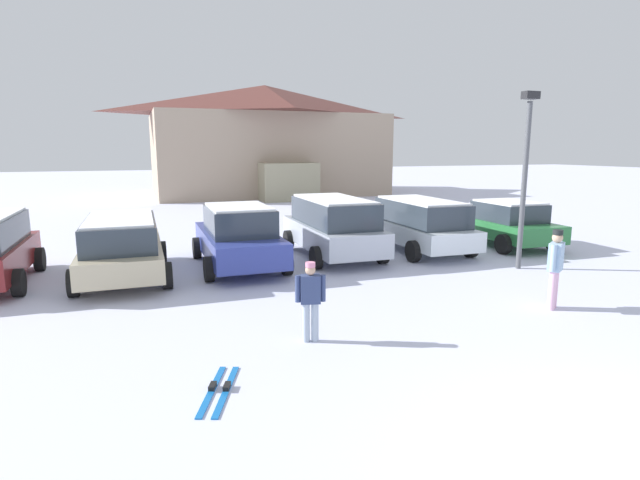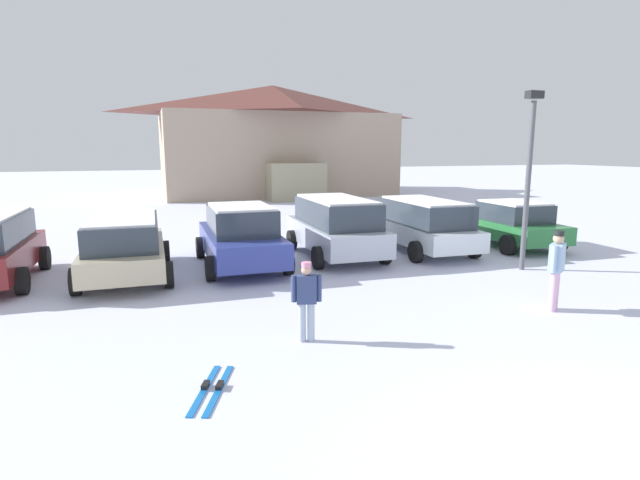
{
  "view_description": "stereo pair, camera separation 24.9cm",
  "coord_description": "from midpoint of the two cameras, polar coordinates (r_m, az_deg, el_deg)",
  "views": [
    {
      "loc": [
        -4.85,
        -2.59,
        3.29
      ],
      "look_at": [
        -0.86,
        7.93,
        1.22
      ],
      "focal_mm": 28.0,
      "sensor_mm": 36.0,
      "label": 1
    },
    {
      "loc": [
        -4.61,
        -2.68,
        3.29
      ],
      "look_at": [
        -0.86,
        7.93,
        1.22
      ],
      "focal_mm": 28.0,
      "sensor_mm": 36.0,
      "label": 2
    }
  ],
  "objects": [
    {
      "name": "skier_teen_in_navy_coat",
      "position": [
        8.57,
        -0.72,
        -6.54
      ],
      "size": [
        0.51,
        0.28,
        1.41
      ],
      "color": "#A3B3C7",
      "rests_on": "ground"
    },
    {
      "name": "parked_blue_hatchback",
      "position": [
        14.18,
        -8.55,
        0.47
      ],
      "size": [
        2.32,
        4.68,
        1.75
      ],
      "color": "#303E95",
      "rests_on": "ground"
    },
    {
      "name": "parked_green_coupe",
      "position": [
        18.19,
        21.31,
        1.78
      ],
      "size": [
        2.33,
        4.14,
        1.55
      ],
      "color": "#29733A",
      "rests_on": "ground"
    },
    {
      "name": "ski_lodge",
      "position": [
        37.58,
        -5.12,
        11.36
      ],
      "size": [
        16.52,
        12.08,
        7.8
      ],
      "color": "tan",
      "rests_on": "ground"
    },
    {
      "name": "pair_of_skis",
      "position": [
        7.34,
        -11.26,
        -16.28
      ],
      "size": [
        0.82,
        1.48,
        0.08
      ],
      "color": "blue",
      "rests_on": "ground"
    },
    {
      "name": "parked_silver_wagon",
      "position": [
        15.31,
        2.26,
        1.68
      ],
      "size": [
        2.35,
        4.69,
        1.82
      ],
      "color": "#B3BBC9",
      "rests_on": "ground"
    },
    {
      "name": "lamp_post",
      "position": [
        14.6,
        23.22,
        7.35
      ],
      "size": [
        0.44,
        0.24,
        4.77
      ],
      "color": "#515459",
      "rests_on": "ground"
    },
    {
      "name": "parked_white_suv",
      "position": [
        16.43,
        12.17,
        1.84
      ],
      "size": [
        2.32,
        4.63,
        1.69
      ],
      "color": "white",
      "rests_on": "ground"
    },
    {
      "name": "skier_adult_in_blue_parka",
      "position": [
        11.29,
        25.96,
        -2.67
      ],
      "size": [
        0.54,
        0.42,
        1.67
      ],
      "color": "#E6B0CF",
      "rests_on": "ground"
    },
    {
      "name": "parked_beige_suv",
      "position": [
        13.74,
        -20.95,
        -0.45
      ],
      "size": [
        2.32,
        4.67,
        1.59
      ],
      "color": "#BDB08D",
      "rests_on": "ground"
    }
  ]
}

